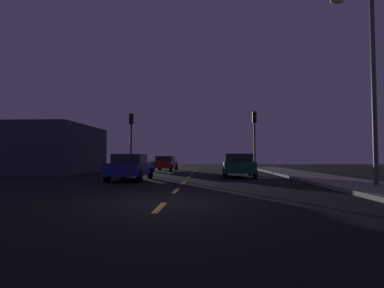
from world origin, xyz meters
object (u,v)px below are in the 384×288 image
at_px(car_stopped_ahead, 238,165).
at_px(traffic_signal_left, 131,131).
at_px(street_lamp_right, 367,73).
at_px(car_oncoming_far, 165,163).
at_px(car_adjacent_lane, 130,167).
at_px(traffic_signal_right, 254,130).

bearing_deg(car_stopped_ahead, traffic_signal_left, 147.70).
distance_m(car_stopped_ahead, street_lamp_right, 9.33).
distance_m(car_oncoming_far, street_lamp_right, 18.88).
bearing_deg(car_stopped_ahead, car_adjacent_lane, -151.31).
distance_m(traffic_signal_left, traffic_signal_right, 10.13).
bearing_deg(car_oncoming_far, street_lamp_right, -56.19).
xyz_separation_m(traffic_signal_left, street_lamp_right, (12.72, -12.47, 1.20)).
relative_size(car_stopped_ahead, car_adjacent_lane, 1.14).
xyz_separation_m(traffic_signal_left, car_stopped_ahead, (8.28, -5.24, -2.67)).
bearing_deg(car_adjacent_lane, car_stopped_ahead, 28.69).
bearing_deg(car_stopped_ahead, car_oncoming_far, 125.74).
xyz_separation_m(car_adjacent_lane, car_oncoming_far, (0.26, 11.45, -0.03)).
height_order(car_adjacent_lane, car_oncoming_far, car_adjacent_lane).
distance_m(car_adjacent_lane, street_lamp_right, 11.89).
distance_m(car_adjacent_lane, car_oncoming_far, 11.46).
xyz_separation_m(car_oncoming_far, street_lamp_right, (10.28, -15.35, 3.92)).
relative_size(traffic_signal_right, car_adjacent_lane, 1.27).
bearing_deg(street_lamp_right, car_oncoming_far, 123.81).
height_order(traffic_signal_left, car_oncoming_far, traffic_signal_left).
relative_size(car_stopped_ahead, car_oncoming_far, 0.99).
bearing_deg(traffic_signal_left, traffic_signal_right, 0.00).
relative_size(traffic_signal_left, car_oncoming_far, 1.09).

